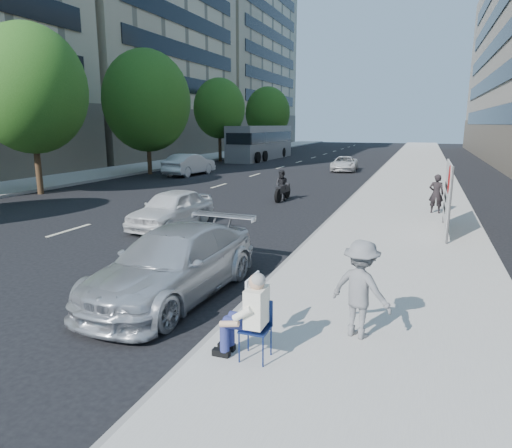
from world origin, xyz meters
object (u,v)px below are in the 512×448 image
at_px(motorcycle, 282,187).
at_px(parked_sedan, 174,263).
at_px(seated_protester, 249,310).
at_px(pedestrian_woman, 436,194).
at_px(white_sedan_far, 344,164).
at_px(white_sedan_mid, 189,164).
at_px(white_sedan_near, 171,209).
at_px(protest_banner, 447,193).
at_px(bus, 261,143).
at_px(jogger, 361,289).

bearing_deg(motorcycle, parked_sedan, -78.79).
distance_m(seated_protester, motorcycle, 14.88).
relative_size(pedestrian_woman, white_sedan_far, 0.38).
distance_m(pedestrian_woman, white_sedan_mid, 18.60).
distance_m(pedestrian_woman, white_sedan_near, 9.95).
xyz_separation_m(pedestrian_woman, white_sedan_far, (-6.16, 16.30, -0.35)).
bearing_deg(seated_protester, protest_banner, 72.53).
bearing_deg(protest_banner, motorcycle, 144.11).
relative_size(white_sedan_far, bus, 0.32).
height_order(pedestrian_woman, parked_sedan, pedestrian_woman).
relative_size(white_sedan_far, motorcycle, 1.92).
xyz_separation_m(pedestrian_woman, white_sedan_near, (-8.57, -5.05, -0.25)).
bearing_deg(white_sedan_near, pedestrian_woman, 33.57).
height_order(white_sedan_near, white_sedan_mid, white_sedan_mid).
distance_m(white_sedan_near, white_sedan_far, 21.49).
xyz_separation_m(seated_protester, protest_banner, (2.97, 9.44, 0.53)).
relative_size(white_sedan_mid, bus, 0.37).
xyz_separation_m(white_sedan_mid, motorcycle, (9.22, -8.19, -0.10)).
height_order(white_sedan_mid, motorcycle, white_sedan_mid).
distance_m(white_sedan_mid, white_sedan_far, 11.67).
xyz_separation_m(pedestrian_woman, parked_sedan, (-5.21, -10.69, -0.20)).
bearing_deg(pedestrian_woman, white_sedan_far, -67.53).
bearing_deg(motorcycle, seated_protester, -70.26).
xyz_separation_m(jogger, white_sedan_far, (-4.83, 27.85, -0.40)).
distance_m(protest_banner, white_sedan_mid, 20.74).
bearing_deg(bus, white_sedan_near, -74.62).
distance_m(protest_banner, white_sedan_near, 8.98).
relative_size(white_sedan_mid, white_sedan_far, 1.14).
height_order(white_sedan_mid, white_sedan_far, white_sedan_mid).
height_order(parked_sedan, motorcycle, motorcycle).
relative_size(white_sedan_near, white_sedan_far, 0.97).
distance_m(seated_protester, bus, 40.34).
bearing_deg(protest_banner, white_sedan_near, -169.09).
height_order(seated_protester, pedestrian_woman, pedestrian_woman).
xyz_separation_m(parked_sedan, motorcycle, (-1.39, 12.27, -0.06)).
relative_size(seated_protester, bus, 0.11).
relative_size(parked_sedan, bus, 0.40).
distance_m(protest_banner, motorcycle, 8.45).
bearing_deg(white_sedan_far, motorcycle, -95.66).
bearing_deg(pedestrian_woman, protest_banner, 95.50).
height_order(pedestrian_woman, white_sedan_far, pedestrian_woman).
height_order(jogger, white_sedan_mid, jogger).
bearing_deg(pedestrian_woman, white_sedan_mid, -29.91).
distance_m(parked_sedan, white_sedan_mid, 23.05).
bearing_deg(motorcycle, white_sedan_mid, 143.13).
height_order(protest_banner, white_sedan_near, protest_banner).
bearing_deg(motorcycle, white_sedan_near, -101.81).
height_order(seated_protester, white_sedan_mid, white_sedan_mid).
distance_m(protest_banner, bus, 32.93).
bearing_deg(bus, protest_banner, -58.87).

